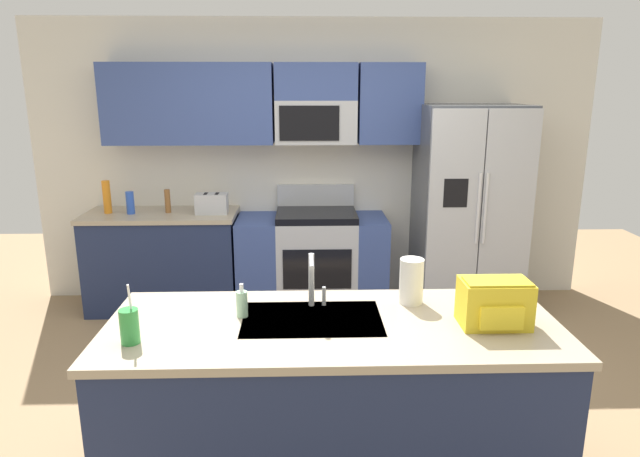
% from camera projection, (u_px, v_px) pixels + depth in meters
% --- Properties ---
extents(ground_plane, '(9.00, 9.00, 0.00)m').
position_uv_depth(ground_plane, '(321.00, 413.00, 3.51)').
color(ground_plane, '#997A56').
rests_on(ground_plane, ground).
extents(kitchen_wall_unit, '(5.20, 0.43, 2.60)m').
position_uv_depth(kitchen_wall_unit, '(299.00, 145.00, 5.16)').
color(kitchen_wall_unit, silver).
rests_on(kitchen_wall_unit, ground).
extents(back_counter, '(1.35, 0.63, 0.90)m').
position_uv_depth(back_counter, '(164.00, 260.00, 5.10)').
color(back_counter, '#1E2A4D').
rests_on(back_counter, ground).
extents(range_oven, '(1.36, 0.61, 1.10)m').
position_uv_depth(range_oven, '(312.00, 260.00, 5.14)').
color(range_oven, '#B7BABF').
rests_on(range_oven, ground).
extents(refrigerator, '(0.90, 0.76, 1.85)m').
position_uv_depth(refrigerator, '(468.00, 209.00, 5.00)').
color(refrigerator, '#4C4F54').
rests_on(refrigerator, ground).
extents(island_counter, '(2.18, 0.87, 0.90)m').
position_uv_depth(island_counter, '(332.00, 405.00, 2.78)').
color(island_counter, '#1E2A4D').
rests_on(island_counter, ground).
extents(toaster, '(0.28, 0.16, 0.18)m').
position_uv_depth(toaster, '(212.00, 204.00, 4.93)').
color(toaster, '#B7BABF').
rests_on(toaster, back_counter).
extents(pepper_mill, '(0.05, 0.05, 0.21)m').
position_uv_depth(pepper_mill, '(168.00, 201.00, 4.96)').
color(pepper_mill, brown).
rests_on(pepper_mill, back_counter).
extents(bottle_blue, '(0.07, 0.07, 0.20)m').
position_uv_depth(bottle_blue, '(130.00, 203.00, 4.92)').
color(bottle_blue, blue).
rests_on(bottle_blue, back_counter).
extents(bottle_orange, '(0.07, 0.07, 0.29)m').
position_uv_depth(bottle_orange, '(107.00, 197.00, 4.93)').
color(bottle_orange, orange).
rests_on(bottle_orange, back_counter).
extents(sink_faucet, '(0.08, 0.21, 0.28)m').
position_uv_depth(sink_faucet, '(313.00, 276.00, 2.81)').
color(sink_faucet, '#B7BABF').
rests_on(sink_faucet, island_counter).
extents(drink_cup_green, '(0.08, 0.08, 0.28)m').
position_uv_depth(drink_cup_green, '(129.00, 326.00, 2.44)').
color(drink_cup_green, green).
rests_on(drink_cup_green, island_counter).
extents(soap_dispenser, '(0.06, 0.06, 0.17)m').
position_uv_depth(soap_dispenser, '(242.00, 303.00, 2.73)').
color(soap_dispenser, '#A5D8B2').
rests_on(soap_dispenser, island_counter).
extents(paper_towel_roll, '(0.12, 0.12, 0.24)m').
position_uv_depth(paper_towel_roll, '(411.00, 281.00, 2.89)').
color(paper_towel_roll, white).
rests_on(paper_towel_roll, island_counter).
extents(backpack, '(0.32, 0.22, 0.23)m').
position_uv_depth(backpack, '(495.00, 302.00, 2.61)').
color(backpack, yellow).
rests_on(backpack, island_counter).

